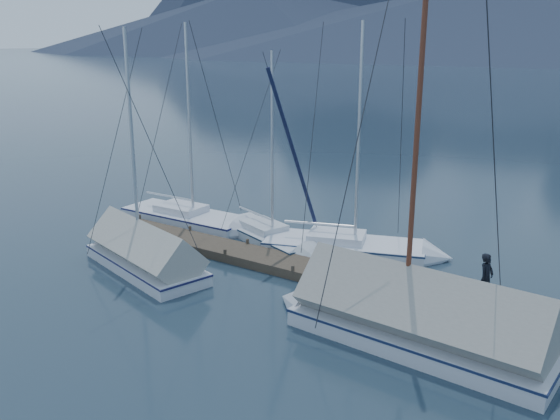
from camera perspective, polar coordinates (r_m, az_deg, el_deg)
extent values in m
plane|color=#15232F|center=(20.26, -3.17, -7.30)|extent=(1000.00, 1000.00, 0.00)
cone|color=#192133|center=(326.79, -2.21, 17.76)|extent=(364.00, 364.00, 35.00)
cone|color=#192133|center=(264.68, 18.94, 16.79)|extent=(416.00, 416.00, 30.00)
cube|color=#382D23|center=(21.71, 0.00, -5.16)|extent=(18.00, 1.50, 0.34)
cube|color=black|center=(25.40, -11.34, -2.79)|extent=(3.00, 1.30, 0.30)
cube|color=black|center=(21.79, 0.00, -5.69)|extent=(3.00, 1.30, 0.30)
cube|color=black|center=(19.39, 15.11, -9.16)|extent=(3.00, 1.30, 0.30)
cylinder|color=#382D23|center=(27.13, -13.35, -0.81)|extent=(0.12, 0.12, 0.35)
cylinder|color=#382D23|center=(26.25, -15.57, -1.54)|extent=(0.12, 0.12, 0.35)
cylinder|color=#382D23|center=(25.09, -8.65, -1.93)|extent=(0.12, 0.12, 0.35)
cylinder|color=#382D23|center=(24.14, -10.87, -2.77)|extent=(0.12, 0.12, 0.35)
cylinder|color=#382D23|center=(23.27, -3.15, -3.22)|extent=(0.12, 0.12, 0.35)
cylinder|color=#382D23|center=(22.23, -5.31, -4.21)|extent=(0.12, 0.12, 0.35)
cylinder|color=#382D23|center=(21.70, 3.23, -4.68)|extent=(0.12, 0.12, 0.35)
cylinder|color=#382D23|center=(20.59, 1.24, -5.84)|extent=(0.12, 0.12, 0.35)
cylinder|color=#382D23|center=(20.46, 10.53, -6.26)|extent=(0.12, 0.12, 0.35)
cylinder|color=#382D23|center=(19.27, 8.85, -7.62)|extent=(0.12, 0.12, 0.35)
cylinder|color=#382D23|center=(19.60, 18.66, -7.90)|extent=(0.12, 0.12, 0.35)
cylinder|color=#382D23|center=(18.36, 17.46, -9.46)|extent=(0.12, 0.12, 0.35)
cube|color=silver|center=(27.37, -8.97, -0.91)|extent=(6.24, 2.19, 0.68)
cube|color=silver|center=(27.46, -8.94, -1.53)|extent=(5.29, 1.24, 0.31)
cube|color=navy|center=(27.28, -9.00, -0.33)|extent=(6.30, 2.21, 0.06)
cone|color=silver|center=(25.24, -2.87, -2.20)|extent=(1.18, 2.01, 1.98)
cube|color=silver|center=(27.43, -9.50, 0.18)|extent=(2.20, 1.49, 0.31)
cylinder|color=#B2B7BF|center=(26.15, -8.71, 8.35)|extent=(0.12, 0.12, 8.26)
cylinder|color=#B2B7BF|center=(27.78, -10.66, 1.32)|extent=(2.79, 0.15, 0.09)
cylinder|color=#26262B|center=(25.17, -6.02, 8.15)|extent=(0.09, 3.12, 8.27)
cube|color=silver|center=(24.67, -1.21, -2.65)|extent=(5.71, 3.56, 0.60)
cube|color=silver|center=(24.76, -1.21, -3.24)|extent=(4.67, 2.52, 0.27)
cube|color=#172D46|center=(24.59, -1.21, -2.09)|extent=(5.77, 3.59, 0.05)
cone|color=silver|center=(22.34, 3.40, -4.72)|extent=(1.53, 1.97, 1.73)
cube|color=silver|center=(24.75, -1.58, -1.53)|extent=(2.22, 1.84, 0.27)
cylinder|color=#B2B7BF|center=(23.42, -0.76, 6.22)|extent=(0.11, 0.11, 7.23)
cylinder|color=#B2B7BF|center=(25.13, -2.40, -0.30)|extent=(2.32, 0.91, 0.08)
cylinder|color=#26262B|center=(22.34, 1.27, 5.74)|extent=(0.96, 2.57, 7.24)
cube|color=silver|center=(23.42, 6.19, -3.75)|extent=(6.50, 3.94, 0.68)
cube|color=silver|center=(23.52, 6.17, -4.46)|extent=(5.33, 2.76, 0.31)
cube|color=navy|center=(23.32, 6.22, -3.09)|extent=(6.57, 3.98, 0.06)
cone|color=silver|center=(23.20, 14.91, -4.41)|extent=(1.71, 2.23, 1.97)
cube|color=silver|center=(23.30, 5.48, -2.55)|extent=(2.51, 2.06, 0.31)
cylinder|color=#B2B7BF|center=(22.25, 7.59, 7.01)|extent=(0.12, 0.12, 8.23)
cylinder|color=#B2B7BF|center=(23.28, 3.76, -1.33)|extent=(2.66, 0.98, 0.09)
cylinder|color=#26262B|center=(22.11, 11.58, 6.77)|extent=(1.03, 2.95, 8.24)
cube|color=silver|center=(17.00, 13.27, -12.06)|extent=(7.27, 2.98, 0.76)
cube|color=silver|center=(17.17, 13.19, -13.08)|extent=(6.13, 1.77, 0.34)
cube|color=#182448|center=(16.86, 13.34, -11.10)|extent=(7.34, 3.01, 0.07)
cone|color=silver|center=(18.79, 1.78, -8.77)|extent=(1.42, 2.50, 2.43)
cylinder|color=#592819|center=(15.52, 12.90, 4.82)|extent=(0.14, 0.14, 9.19)
cylinder|color=#592819|center=(16.17, 17.27, -9.69)|extent=(3.21, 0.31, 0.10)
cylinder|color=#26262B|center=(16.32, 7.21, 5.64)|extent=(0.26, 3.58, 9.20)
cube|color=gray|center=(16.63, 13.46, -9.51)|extent=(6.92, 3.00, 2.57)
cube|color=silver|center=(22.04, -12.77, -5.37)|extent=(5.93, 3.42, 0.66)
cube|color=silver|center=(22.15, -12.72, -6.10)|extent=(4.88, 2.33, 0.30)
cube|color=#171746|center=(21.94, -12.82, -4.69)|extent=(5.98, 3.46, 0.06)
cone|color=silver|center=(24.80, -16.35, -3.19)|extent=(1.57, 2.14, 1.92)
cylinder|color=#B2B7BF|center=(21.23, -14.01, 5.88)|extent=(0.12, 0.12, 7.99)
cylinder|color=#B2B7BF|center=(20.89, -11.62, -3.79)|extent=(2.45, 0.76, 0.09)
cylinder|color=#26262B|center=(22.47, -15.65, 6.31)|extent=(0.78, 2.72, 8.00)
cube|color=#9C9A92|center=(21.79, -12.89, -3.59)|extent=(5.67, 3.38, 2.03)
imported|color=black|center=(19.00, 19.21, -6.22)|extent=(0.50, 0.64, 1.55)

